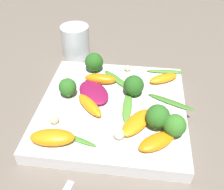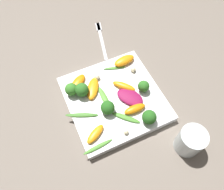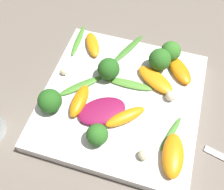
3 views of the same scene
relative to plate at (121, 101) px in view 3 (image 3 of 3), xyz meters
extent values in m
plane|color=#6B6056|center=(0.00, 0.00, -0.01)|extent=(2.40, 2.40, 0.00)
cube|color=white|center=(0.00, 0.00, 0.00)|extent=(0.28, 0.28, 0.03)
ellipsoid|color=maroon|center=(-0.04, 0.02, 0.02)|extent=(0.09, 0.10, 0.01)
ellipsoid|color=orange|center=(-0.04, -0.02, 0.02)|extent=(0.07, 0.07, 0.02)
ellipsoid|color=orange|center=(-0.09, -0.11, 0.02)|extent=(0.08, 0.04, 0.02)
ellipsoid|color=orange|center=(0.08, -0.09, 0.02)|extent=(0.07, 0.06, 0.02)
ellipsoid|color=orange|center=(0.05, -0.05, 0.02)|extent=(0.07, 0.09, 0.02)
ellipsoid|color=orange|center=(-0.03, 0.07, 0.02)|extent=(0.07, 0.03, 0.02)
ellipsoid|color=orange|center=(0.10, 0.09, 0.02)|extent=(0.07, 0.05, 0.02)
cylinder|color=#84AD5B|center=(-0.06, 0.11, 0.02)|extent=(0.01, 0.01, 0.01)
sphere|color=#26601E|center=(-0.06, 0.11, 0.04)|extent=(0.04, 0.04, 0.04)
cylinder|color=#84AD5B|center=(0.04, 0.04, 0.02)|extent=(0.01, 0.01, 0.01)
sphere|color=#26601E|center=(0.04, 0.04, 0.04)|extent=(0.04, 0.04, 0.04)
cylinder|color=#7A9E51|center=(-0.09, 0.01, 0.02)|extent=(0.01, 0.01, 0.01)
sphere|color=#2D6B23|center=(-0.09, 0.01, 0.03)|extent=(0.04, 0.04, 0.04)
cylinder|color=#84AD5B|center=(0.08, -0.05, 0.02)|extent=(0.01, 0.01, 0.01)
sphere|color=#2D6B23|center=(0.08, -0.05, 0.04)|extent=(0.04, 0.04, 0.04)
cylinder|color=#7A9E51|center=(0.11, -0.07, 0.02)|extent=(0.01, 0.01, 0.01)
sphere|color=#387A28|center=(0.11, -0.07, 0.04)|extent=(0.04, 0.04, 0.04)
ellipsoid|color=#47842D|center=(0.00, 0.08, 0.02)|extent=(0.07, 0.07, 0.01)
ellipsoid|color=#47842D|center=(-0.05, -0.10, 0.02)|extent=(0.07, 0.03, 0.00)
ellipsoid|color=#518E33|center=(0.03, -0.01, 0.02)|extent=(0.02, 0.09, 0.01)
ellipsoid|color=#47842D|center=(0.11, 0.12, 0.02)|extent=(0.09, 0.02, 0.01)
ellipsoid|color=#3D7528|center=(0.11, 0.02, 0.02)|extent=(0.09, 0.05, 0.01)
sphere|color=beige|center=(0.02, -0.08, 0.02)|extent=(0.02, 0.02, 0.02)
sphere|color=beige|center=(0.06, -0.03, 0.02)|extent=(0.01, 0.01, 0.01)
sphere|color=beige|center=(-0.10, -0.06, 0.02)|extent=(0.02, 0.02, 0.02)
sphere|color=beige|center=(0.02, 0.12, 0.02)|extent=(0.01, 0.01, 0.01)
camera|label=1|loc=(0.05, -0.38, 0.35)|focal=42.00mm
camera|label=2|loc=(0.14, 0.30, 0.59)|focal=35.00mm
camera|label=3|loc=(-0.24, -0.06, 0.42)|focal=42.00mm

